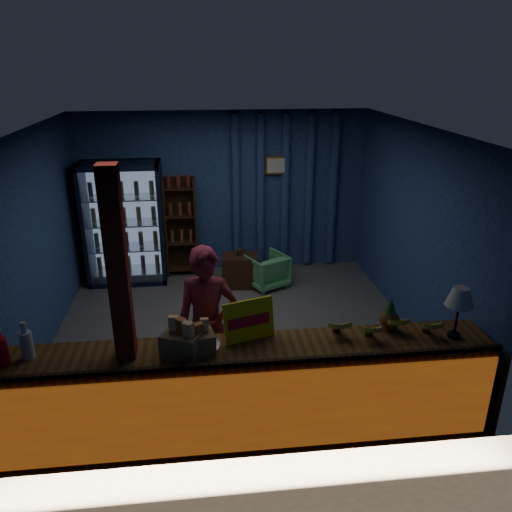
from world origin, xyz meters
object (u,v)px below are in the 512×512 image
(pastry_tray, at_px, (195,345))
(table_lamp, at_px, (460,299))
(shopkeeper, at_px, (207,326))
(green_chair, at_px, (266,270))

(pastry_tray, height_order, table_lamp, table_lamp)
(pastry_tray, distance_m, table_lamp, 2.38)
(shopkeeper, xyz_separation_m, green_chair, (0.95, 2.64, -0.57))
(shopkeeper, distance_m, green_chair, 2.86)
(shopkeeper, relative_size, table_lamp, 3.34)
(pastry_tray, bearing_deg, shopkeeper, 78.68)
(green_chair, height_order, pastry_tray, pastry_tray)
(green_chair, height_order, table_lamp, table_lamp)
(green_chair, bearing_deg, table_lamp, 84.05)
(table_lamp, bearing_deg, pastry_tray, 177.68)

